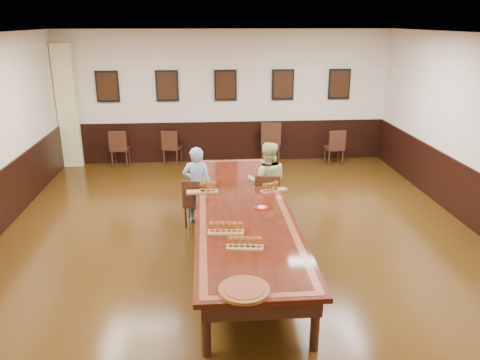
{
  "coord_description": "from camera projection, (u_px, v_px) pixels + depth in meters",
  "views": [
    {
      "loc": [
        -0.55,
        -6.45,
        3.39
      ],
      "look_at": [
        0.0,
        0.5,
        1.0
      ],
      "focal_mm": 35.0,
      "sensor_mm": 36.0,
      "label": 1
    }
  ],
  "objects": [
    {
      "name": "floor",
      "position": [
        243.0,
        252.0,
        7.23
      ],
      "size": [
        8.0,
        10.0,
        0.02
      ],
      "primitive_type": "cube",
      "color": "black",
      "rests_on": "ground"
    },
    {
      "name": "ceiling",
      "position": [
        243.0,
        34.0,
        6.18
      ],
      "size": [
        8.0,
        10.0,
        0.02
      ],
      "primitive_type": "cube",
      "color": "white",
      "rests_on": "floor"
    },
    {
      "name": "wall_back",
      "position": [
        225.0,
        97.0,
        11.43
      ],
      "size": [
        8.0,
        0.02,
        3.2
      ],
      "primitive_type": "cube",
      "color": "beige",
      "rests_on": "floor"
    },
    {
      "name": "chair_man",
      "position": [
        197.0,
        201.0,
        8.04
      ],
      "size": [
        0.48,
        0.51,
        0.86
      ],
      "primitive_type": null,
      "rotation": [
        0.0,
        0.0,
        2.96
      ],
      "color": "#321616",
      "rests_on": "floor"
    },
    {
      "name": "chair_woman",
      "position": [
        267.0,
        197.0,
        8.16
      ],
      "size": [
        0.48,
        0.51,
        0.91
      ],
      "primitive_type": null,
      "rotation": [
        0.0,
        0.0,
        3.02
      ],
      "color": "#321616",
      "rests_on": "floor"
    },
    {
      "name": "spare_chair_a",
      "position": [
        120.0,
        148.0,
        11.37
      ],
      "size": [
        0.44,
        0.47,
        0.9
      ],
      "primitive_type": null,
      "rotation": [
        0.0,
        0.0,
        3.11
      ],
      "color": "#321616",
      "rests_on": "floor"
    },
    {
      "name": "spare_chair_b",
      "position": [
        172.0,
        147.0,
        11.53
      ],
      "size": [
        0.5,
        0.52,
        0.86
      ],
      "primitive_type": null,
      "rotation": [
        0.0,
        0.0,
        2.89
      ],
      "color": "#321616",
      "rests_on": "floor"
    },
    {
      "name": "spare_chair_c",
      "position": [
        270.0,
        141.0,
        11.69
      ],
      "size": [
        0.53,
        0.57,
        1.03
      ],
      "primitive_type": null,
      "rotation": [
        0.0,
        0.0,
        3.05
      ],
      "color": "#321616",
      "rests_on": "floor"
    },
    {
      "name": "spare_chair_d",
      "position": [
        334.0,
        147.0,
        11.48
      ],
      "size": [
        0.43,
        0.47,
        0.88
      ],
      "primitive_type": null,
      "rotation": [
        0.0,
        0.0,
        3.19
      ],
      "color": "#321616",
      "rests_on": "floor"
    },
    {
      "name": "person_man",
      "position": [
        197.0,
        186.0,
        8.04
      ],
      "size": [
        0.56,
        0.42,
        1.38
      ],
      "primitive_type": "imported",
      "rotation": [
        0.0,
        0.0,
        2.96
      ],
      "color": "#4870B5",
      "rests_on": "floor"
    },
    {
      "name": "person_woman",
      "position": [
        267.0,
        182.0,
        8.17
      ],
      "size": [
        0.77,
        0.63,
        1.42
      ],
      "primitive_type": "imported",
      "rotation": [
        0.0,
        0.0,
        3.02
      ],
      "color": "#D1DB89",
      "rests_on": "floor"
    },
    {
      "name": "pink_phone",
      "position": [
        279.0,
        198.0,
        7.32
      ],
      "size": [
        0.1,
        0.15,
        0.01
      ],
      "primitive_type": "cube",
      "rotation": [
        0.0,
        0.0,
        0.16
      ],
      "color": "#EA4E7B",
      "rests_on": "conference_table"
    },
    {
      "name": "curtain",
      "position": [
        67.0,
        107.0,
        11.02
      ],
      "size": [
        0.45,
        0.18,
        2.9
      ],
      "primitive_type": "cube",
      "color": "beige",
      "rests_on": "floor"
    },
    {
      "name": "wainscoting",
      "position": [
        243.0,
        222.0,
        7.06
      ],
      "size": [
        8.0,
        10.0,
        1.0
      ],
      "color": "black",
      "rests_on": "floor"
    },
    {
      "name": "conference_table",
      "position": [
        243.0,
        215.0,
        7.03
      ],
      "size": [
        1.4,
        5.0,
        0.76
      ],
      "color": "black",
      "rests_on": "floor"
    },
    {
      "name": "posters",
      "position": [
        225.0,
        85.0,
        11.26
      ],
      "size": [
        6.14,
        0.04,
        0.74
      ],
      "color": "black",
      "rests_on": "wall_back"
    },
    {
      "name": "flight_a",
      "position": [
        205.0,
        188.0,
        7.51
      ],
      "size": [
        0.51,
        0.17,
        0.19
      ],
      "color": "#996340",
      "rests_on": "conference_table"
    },
    {
      "name": "flight_b",
      "position": [
        273.0,
        187.0,
        7.57
      ],
      "size": [
        0.46,
        0.27,
        0.16
      ],
      "color": "#996340",
      "rests_on": "conference_table"
    },
    {
      "name": "flight_c",
      "position": [
        226.0,
        228.0,
        6.07
      ],
      "size": [
        0.48,
        0.18,
        0.18
      ],
      "color": "#996340",
      "rests_on": "conference_table"
    },
    {
      "name": "flight_d",
      "position": [
        245.0,
        243.0,
        5.67
      ],
      "size": [
        0.46,
        0.19,
        0.17
      ],
      "color": "#996340",
      "rests_on": "conference_table"
    },
    {
      "name": "red_plate_grp",
      "position": [
        262.0,
        208.0,
        6.91
      ],
      "size": [
        0.21,
        0.21,
        0.03
      ],
      "color": "#AD0B12",
      "rests_on": "conference_table"
    },
    {
      "name": "carved_platter",
      "position": [
        244.0,
        290.0,
        4.79
      ],
      "size": [
        0.56,
        0.56,
        0.04
      ],
      "color": "#623413",
      "rests_on": "conference_table"
    }
  ]
}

